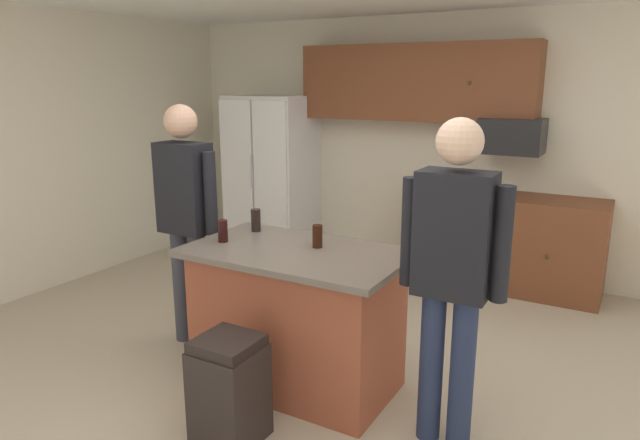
% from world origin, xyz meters
% --- Properties ---
extents(floor, '(7.04, 7.04, 0.00)m').
position_xyz_m(floor, '(0.00, 0.00, 0.00)').
color(floor, '#B7A88E').
rests_on(floor, ground).
extents(back_wall, '(6.40, 0.10, 2.60)m').
position_xyz_m(back_wall, '(0.00, 2.80, 1.30)').
color(back_wall, beige).
rests_on(back_wall, ground).
extents(side_wall_left, '(0.10, 5.60, 2.60)m').
position_xyz_m(side_wall_left, '(-3.20, 0.00, 1.30)').
color(side_wall_left, beige).
rests_on(side_wall_left, ground).
extents(cabinet_run_upper, '(2.40, 0.38, 0.75)m').
position_xyz_m(cabinet_run_upper, '(-0.40, 2.60, 1.93)').
color(cabinet_run_upper, brown).
extents(cabinet_run_lower, '(1.80, 0.63, 0.90)m').
position_xyz_m(cabinet_run_lower, '(0.60, 2.48, 0.45)').
color(cabinet_run_lower, brown).
rests_on(cabinet_run_lower, ground).
extents(refrigerator, '(0.89, 0.76, 1.78)m').
position_xyz_m(refrigerator, '(-2.00, 2.38, 0.89)').
color(refrigerator, white).
rests_on(refrigerator, ground).
extents(microwave_over_range, '(0.56, 0.40, 0.32)m').
position_xyz_m(microwave_over_range, '(0.60, 2.50, 1.45)').
color(microwave_over_range, black).
extents(kitchen_island, '(1.38, 0.83, 0.92)m').
position_xyz_m(kitchen_island, '(-0.14, -0.06, 0.47)').
color(kitchen_island, '#9E4C33').
rests_on(kitchen_island, ground).
extents(person_guest_left, '(0.57, 0.24, 1.79)m').
position_xyz_m(person_guest_left, '(-1.17, 0.07, 1.04)').
color(person_guest_left, '#383842').
rests_on(person_guest_left, ground).
extents(person_guest_by_door, '(0.57, 0.23, 1.78)m').
position_xyz_m(person_guest_by_door, '(0.89, -0.18, 1.04)').
color(person_guest_by_door, '#232D4C').
rests_on(person_guest_by_door, ground).
extents(glass_dark_ale, '(0.07, 0.07, 0.16)m').
position_xyz_m(glass_dark_ale, '(-0.62, 0.18, 1.00)').
color(glass_dark_ale, black).
rests_on(glass_dark_ale, kitchen_island).
extents(glass_pilsner, '(0.06, 0.06, 0.14)m').
position_xyz_m(glass_pilsner, '(-0.65, -0.14, 1.00)').
color(glass_pilsner, black).
rests_on(glass_pilsner, kitchen_island).
extents(glass_stout_tall, '(0.06, 0.06, 0.15)m').
position_xyz_m(glass_stout_tall, '(-0.05, 0.05, 1.00)').
color(glass_stout_tall, black).
rests_on(glass_stout_tall, kitchen_island).
extents(trash_bin, '(0.34, 0.34, 0.61)m').
position_xyz_m(trash_bin, '(-0.14, -0.75, 0.30)').
color(trash_bin, black).
rests_on(trash_bin, ground).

